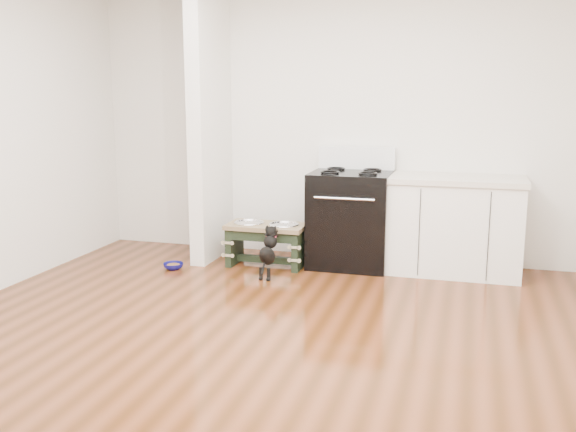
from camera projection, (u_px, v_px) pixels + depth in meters
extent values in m
plane|color=#42200B|center=(254.00, 344.00, 4.35)|extent=(5.00, 5.00, 0.00)
plane|color=silver|center=(334.00, 125.00, 6.44)|extent=(5.00, 0.00, 5.00)
cube|color=silver|center=(210.00, 125.00, 6.38)|extent=(0.15, 0.80, 2.70)
cube|color=black|center=(351.00, 219.00, 6.22)|extent=(0.76, 0.65, 0.92)
cube|color=black|center=(344.00, 232.00, 5.94)|extent=(0.58, 0.02, 0.50)
cylinder|color=silver|center=(344.00, 199.00, 5.84)|extent=(0.56, 0.02, 0.02)
cube|color=white|center=(357.00, 158.00, 6.37)|extent=(0.76, 0.08, 0.22)
torus|color=black|center=(330.00, 172.00, 6.05)|extent=(0.18, 0.18, 0.02)
torus|color=black|center=(368.00, 173.00, 5.95)|extent=(0.18, 0.18, 0.02)
torus|color=black|center=(336.00, 169.00, 6.31)|extent=(0.18, 0.18, 0.02)
torus|color=black|center=(372.00, 170.00, 6.21)|extent=(0.18, 0.18, 0.02)
cube|color=white|center=(454.00, 228.00, 5.99)|extent=(1.20, 0.60, 0.86)
cube|color=beige|center=(457.00, 179.00, 5.90)|extent=(1.24, 0.64, 0.05)
cube|color=black|center=(451.00, 274.00, 5.81)|extent=(1.20, 0.06, 0.10)
cube|color=black|center=(234.00, 245.00, 6.35)|extent=(0.06, 0.36, 0.37)
cube|color=black|center=(299.00, 249.00, 6.17)|extent=(0.06, 0.36, 0.37)
cube|color=black|center=(261.00, 237.00, 6.07)|extent=(0.60, 0.03, 0.09)
cube|color=black|center=(267.00, 259.00, 6.28)|extent=(0.60, 0.06, 0.06)
cube|color=brown|center=(266.00, 226.00, 6.22)|extent=(0.76, 0.41, 0.04)
cylinder|color=silver|center=(249.00, 225.00, 6.26)|extent=(0.26, 0.26, 0.05)
cylinder|color=silver|center=(284.00, 227.00, 6.17)|extent=(0.26, 0.26, 0.05)
torus|color=silver|center=(249.00, 222.00, 6.26)|extent=(0.30, 0.30, 0.02)
torus|color=silver|center=(284.00, 224.00, 6.16)|extent=(0.30, 0.30, 0.02)
cylinder|color=black|center=(261.00, 274.00, 5.81)|extent=(0.03, 0.03, 0.11)
cylinder|color=black|center=(269.00, 274.00, 5.79)|extent=(0.03, 0.03, 0.11)
sphere|color=black|center=(261.00, 279.00, 5.81)|extent=(0.04, 0.04, 0.04)
sphere|color=black|center=(268.00, 279.00, 5.79)|extent=(0.04, 0.04, 0.04)
ellipsoid|color=black|center=(267.00, 256.00, 5.84)|extent=(0.13, 0.31, 0.27)
sphere|color=black|center=(270.00, 242.00, 5.92)|extent=(0.12, 0.12, 0.12)
sphere|color=black|center=(272.00, 232.00, 5.93)|extent=(0.11, 0.11, 0.11)
sphere|color=black|center=(270.00, 230.00, 6.01)|extent=(0.04, 0.04, 0.04)
sphere|color=black|center=(277.00, 231.00, 5.99)|extent=(0.04, 0.04, 0.04)
cylinder|color=black|center=(263.00, 269.00, 5.75)|extent=(0.02, 0.09, 0.10)
torus|color=#F14761|center=(271.00, 237.00, 5.93)|extent=(0.10, 0.07, 0.09)
imported|color=#0D0D5B|center=(173.00, 266.00, 6.16)|extent=(0.21, 0.21, 0.06)
cylinder|color=#573218|center=(173.00, 266.00, 6.16)|extent=(0.12, 0.12, 0.02)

